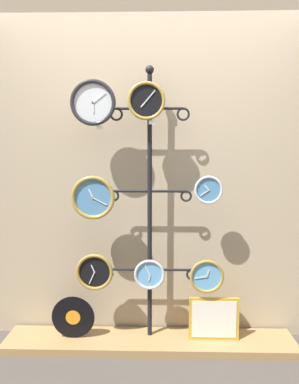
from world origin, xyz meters
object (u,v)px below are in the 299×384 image
Objects in this scene: clock_middle_left at (93,198)px; clock_bottom_left at (95,272)px; clock_top_left at (93,103)px; clock_middle_right at (208,190)px; clock_top_center at (146,101)px; display_stand at (150,262)px; vinyl_record at (73,317)px; picture_frame at (214,319)px; clock_bottom_center at (150,274)px; clock_bottom_right at (207,276)px.

clock_middle_left is 1.15× the size of clock_bottom_left.
clock_top_left is 0.67m from clock_middle_left.
clock_middle_right is at bearing 0.53° from clock_bottom_left.
display_stand is at bearing 76.06° from clock_top_center.
vinyl_record is at bearing 174.77° from clock_bottom_left.
clock_bottom_left is at bearing -5.23° from vinyl_record.
clock_bottom_left is at bearing 179.65° from clock_top_center.
clock_top_center is 0.96× the size of clock_bottom_left.
clock_top_left is 1.01× the size of clock_middle_left.
picture_frame is (0.51, 0.02, -1.60)m from clock_top_center.
clock_middle_left is (-0.01, -0.00, -0.67)m from clock_top_left.
clock_bottom_center is at bearing -179.01° from picture_frame.
display_stand is 5.56× the size of picture_frame.
clock_bottom_left reaches higher than vinyl_record.
display_stand reaches higher than vinyl_record.
clock_bottom_center is 0.59m from picture_frame.
clock_middle_left is 0.94m from vinyl_record.
clock_top_center is 1.68m from picture_frame.
clock_bottom_left is (-0.41, -0.08, -0.05)m from display_stand.
display_stand is 0.72m from vinyl_record.
clock_top_center is 0.82× the size of vinyl_record.
clock_bottom_right is 0.77× the size of vinyl_record.
clock_bottom_left is (-0.83, -0.01, -0.61)m from clock_middle_right.
clock_bottom_center reaches higher than vinyl_record.
clock_bottom_left is 0.85× the size of vinyl_record.
clock_top_left is at bearing -178.93° from picture_frame.
clock_top_center is (-0.02, -0.08, 1.19)m from display_stand.
clock_middle_left is at bearing -6.60° from vinyl_record.
clock_middle_left is at bearing -97.12° from clock_bottom_left.
clock_middle_right is 0.98m from picture_frame.
display_stand reaches higher than clock_top_left.
clock_top_left is 1.23m from clock_bottom_left.
clock_middle_right is 0.90× the size of clock_bottom_center.
clock_bottom_right is 0.67× the size of picture_frame.
display_stand is 1.19m from clock_top_center.
display_stand reaches higher than clock_bottom_center.
display_stand reaches higher than picture_frame.
clock_middle_right is at bearing -10.00° from display_stand.
clock_middle_left reaches higher than clock_bottom_left.
display_stand is 0.71m from clock_middle_right.
clock_middle_right is at bearing -0.14° from clock_bottom_center.
clock_top_left is at bearing 179.37° from clock_bottom_right.
clock_middle_left is 1.55× the size of clock_middle_right.
clock_bottom_center is 0.70× the size of vinyl_record.
picture_frame is at bearing 1.07° from clock_top_left.
clock_bottom_left is (-0.01, -0.00, -1.23)m from clock_top_left.
clock_top_center is at bearing -178.72° from clock_middle_right.
picture_frame is (0.89, 0.02, -0.36)m from clock_bottom_left.
vinyl_record is (-0.17, 0.02, -0.92)m from clock_middle_left.
clock_middle_right is at bearing 0.81° from clock_middle_left.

